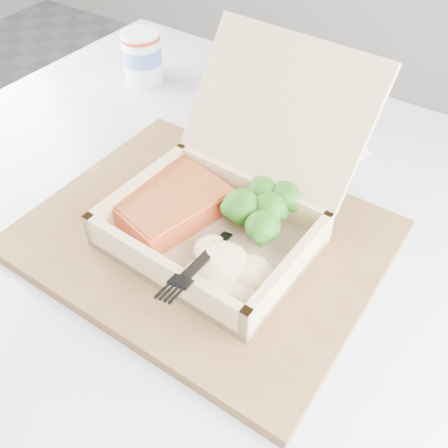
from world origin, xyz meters
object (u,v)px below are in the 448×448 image
Objects in this scene: takeout_container at (233,192)px; paper_cup at (142,55)px; serving_tray at (204,238)px; cafe_table at (179,318)px.

takeout_container is 0.39m from paper_cup.
serving_tray is 4.74× the size of paper_cup.
cafe_table is 3.27× the size of takeout_container.
cafe_table is at bearing 178.01° from serving_tray.
takeout_container is at bearing 24.26° from cafe_table.
serving_tray is at bearing -40.86° from paper_cup.
paper_cup is at bearing 133.84° from cafe_table.
serving_tray is 0.06m from takeout_container.
serving_tray is at bearing -1.99° from cafe_table.
takeout_container is (0.07, 0.03, 0.25)m from cafe_table.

